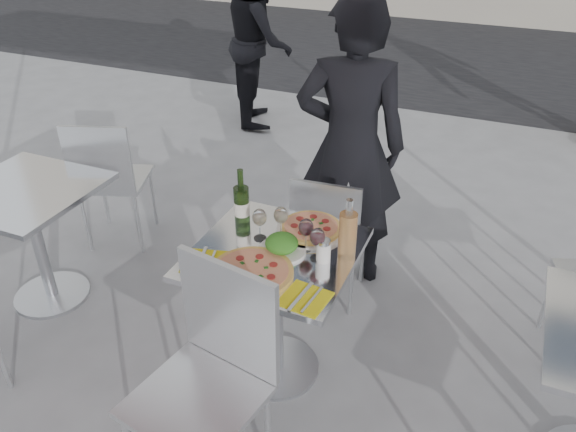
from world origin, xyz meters
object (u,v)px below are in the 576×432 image
at_px(woman_diner, 350,148).
at_px(pizza_far, 311,228).
at_px(wineglass_red_b, 317,238).
at_px(chair_near, 212,366).
at_px(wineglass_white_a, 260,218).
at_px(side_table_left, 32,221).
at_px(pizza_near, 252,272).
at_px(sugar_shaker, 323,250).
at_px(napkin_right, 305,298).
at_px(main_table, 276,287).
at_px(salad_plate, 282,245).
at_px(napkin_left, 204,261).
at_px(pedestrian_a, 260,40).
at_px(side_chair_lfar, 108,174).
at_px(wineglass_white_b, 281,216).
at_px(wineglass_red_a, 306,228).
at_px(wine_bottle, 242,204).
at_px(chair_far, 328,230).
at_px(carafe, 348,234).

bearing_deg(woman_diner, pizza_far, 79.26).
distance_m(woman_diner, wineglass_red_b, 0.94).
bearing_deg(chair_near, wineglass_white_a, 109.18).
height_order(side_table_left, pizza_near, pizza_near).
height_order(sugar_shaker, wineglass_white_a, wineglass_white_a).
distance_m(chair_near, napkin_right, 0.45).
height_order(main_table, pizza_near, pizza_near).
xyz_separation_m(pizza_near, napkin_right, (0.27, -0.06, -0.01)).
bearing_deg(wineglass_white_a, salad_plate, -23.11).
distance_m(sugar_shaker, napkin_left, 0.53).
height_order(salad_plate, napkin_left, salad_plate).
relative_size(pedestrian_a, wineglass_red_b, 10.39).
relative_size(side_chair_lfar, sugar_shaker, 8.61).
relative_size(side_chair_lfar, napkin_right, 4.60).
bearing_deg(salad_plate, pizza_far, 73.71).
distance_m(pedestrian_a, pizza_near, 3.65).
bearing_deg(sugar_shaker, wineglass_white_b, 156.97).
distance_m(side_chair_lfar, wineglass_white_b, 1.56).
height_order(chair_near, woman_diner, woman_diner).
bearing_deg(wineglass_red_a, pedestrian_a, 118.90).
bearing_deg(wine_bottle, chair_near, -72.29).
bearing_deg(salad_plate, pizza_near, -104.63).
xyz_separation_m(chair_near, woman_diner, (0.05, 1.54, 0.28)).
bearing_deg(wineglass_white_a, sugar_shaker, -8.50).
height_order(side_table_left, woman_diner, woman_diner).
bearing_deg(main_table, chair_far, 85.82).
relative_size(salad_plate, wineglass_white_a, 1.40).
bearing_deg(chair_far, wine_bottle, 53.80).
bearing_deg(side_chair_lfar, wineglass_red_a, 141.22).
bearing_deg(sugar_shaker, wineglass_white_a, 171.50).
bearing_deg(chair_near, napkin_left, 132.61).
distance_m(carafe, wineglass_red_a, 0.19).
bearing_deg(wineglass_red_a, wineglass_white_a, -178.75).
distance_m(pedestrian_a, wine_bottle, 3.25).
height_order(chair_far, pizza_far, chair_far).
height_order(woman_diner, wine_bottle, woman_diner).
bearing_deg(wineglass_red_a, main_table, -149.91).
xyz_separation_m(wineglass_white_a, wineglass_red_b, (0.30, -0.05, 0.00)).
distance_m(pedestrian_a, wineglass_red_a, 3.47).
bearing_deg(pizza_near, wine_bottle, 122.43).
bearing_deg(side_table_left, sugar_shaker, 0.53).
bearing_deg(chair_near, pizza_far, 93.62).
bearing_deg(chair_far, pedestrian_a, -62.45).
xyz_separation_m(wine_bottle, napkin_left, (-0.01, -0.35, -0.11)).
relative_size(chair_far, wineglass_white_a, 5.40).
distance_m(salad_plate, wineglass_white_b, 0.15).
distance_m(chair_far, side_chair_lfar, 1.52).
distance_m(main_table, pizza_far, 0.33).
relative_size(chair_far, wineglass_white_b, 5.40).
bearing_deg(side_chair_lfar, pizza_far, 145.71).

